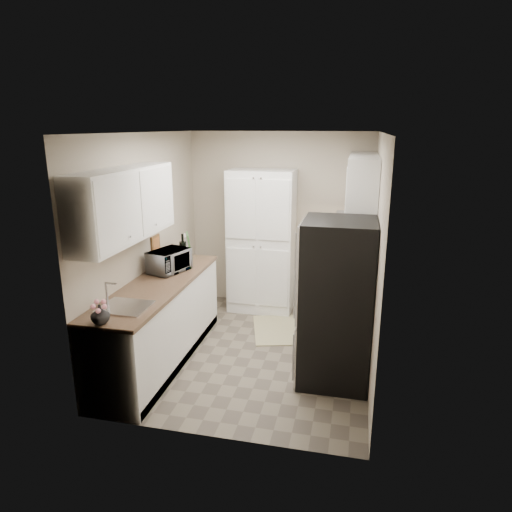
{
  "coord_description": "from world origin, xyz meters",
  "views": [
    {
      "loc": [
        1.09,
        -4.77,
        2.56
      ],
      "look_at": [
        -0.02,
        0.15,
        1.13
      ],
      "focal_mm": 32.0,
      "sensor_mm": 36.0,
      "label": 1
    }
  ],
  "objects_px": {
    "toaster_oven": "(355,247)",
    "wine_bottle": "(183,250)",
    "electric_range": "(342,308)",
    "microwave": "(169,261)",
    "refrigerator": "(337,303)",
    "pantry_cabinet": "(262,242)"
  },
  "relations": [
    {
      "from": "wine_bottle",
      "to": "pantry_cabinet",
      "type": "bearing_deg",
      "value": 50.13
    },
    {
      "from": "microwave",
      "to": "wine_bottle",
      "type": "bearing_deg",
      "value": 14.88
    },
    {
      "from": "pantry_cabinet",
      "to": "microwave",
      "type": "xyz_separation_m",
      "value": [
        -0.82,
        -1.34,
        0.05
      ]
    },
    {
      "from": "refrigerator",
      "to": "pantry_cabinet",
      "type": "bearing_deg",
      "value": 123.46
    },
    {
      "from": "pantry_cabinet",
      "to": "microwave",
      "type": "relative_size",
      "value": 4.26
    },
    {
      "from": "electric_range",
      "to": "wine_bottle",
      "type": "height_order",
      "value": "wine_bottle"
    },
    {
      "from": "toaster_oven",
      "to": "wine_bottle",
      "type": "bearing_deg",
      "value": -135.81
    },
    {
      "from": "electric_range",
      "to": "toaster_oven",
      "type": "bearing_deg",
      "value": 82.36
    },
    {
      "from": "toaster_oven",
      "to": "refrigerator",
      "type": "bearing_deg",
      "value": -74.06
    },
    {
      "from": "refrigerator",
      "to": "electric_range",
      "type": "bearing_deg",
      "value": 87.52
    },
    {
      "from": "electric_range",
      "to": "wine_bottle",
      "type": "relative_size",
      "value": 3.37
    },
    {
      "from": "microwave",
      "to": "toaster_oven",
      "type": "bearing_deg",
      "value": -40.63
    },
    {
      "from": "electric_range",
      "to": "toaster_oven",
      "type": "distance_m",
      "value": 1.02
    },
    {
      "from": "electric_range",
      "to": "refrigerator",
      "type": "xyz_separation_m",
      "value": [
        -0.03,
        -0.8,
        0.37
      ]
    },
    {
      "from": "pantry_cabinet",
      "to": "wine_bottle",
      "type": "distance_m",
      "value": 1.25
    },
    {
      "from": "electric_range",
      "to": "wine_bottle",
      "type": "bearing_deg",
      "value": -179.14
    },
    {
      "from": "electric_range",
      "to": "microwave",
      "type": "xyz_separation_m",
      "value": [
        -1.99,
        -0.41,
        0.57
      ]
    },
    {
      "from": "microwave",
      "to": "wine_bottle",
      "type": "distance_m",
      "value": 0.38
    },
    {
      "from": "electric_range",
      "to": "wine_bottle",
      "type": "distance_m",
      "value": 2.06
    },
    {
      "from": "electric_range",
      "to": "microwave",
      "type": "height_order",
      "value": "microwave"
    },
    {
      "from": "electric_range",
      "to": "microwave",
      "type": "relative_size",
      "value": 2.4
    },
    {
      "from": "wine_bottle",
      "to": "toaster_oven",
      "type": "height_order",
      "value": "wine_bottle"
    }
  ]
}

